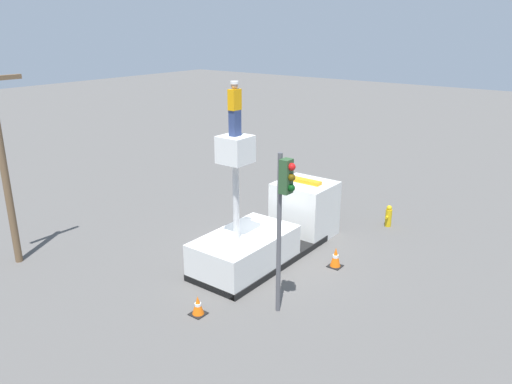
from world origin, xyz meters
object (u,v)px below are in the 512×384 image
Objects in this scene: worker at (235,109)px; traffic_cone_rear at (198,306)px; traffic_cone_curbside at (336,258)px; fire_hydrant at (389,216)px; utility_pole at (2,159)px; traffic_light_pole at (284,203)px; bucket_truck at (273,231)px.

worker is 6.27m from traffic_cone_rear.
traffic_cone_curbside is at bearing -43.53° from worker.
utility_pole is at bearing 140.46° from fire_hydrant.
worker is at bearing 136.47° from traffic_cone_curbside.
traffic_light_pole is at bearing -72.42° from utility_pole.
traffic_cone_curbside is at bearing -179.55° from fire_hydrant.
traffic_cone_rear is 0.09× the size of utility_pole.
fire_hydrant is at bearing 1.32° from traffic_light_pole.
fire_hydrant is (5.31, -2.46, -0.46)m from bucket_truck.
traffic_light_pole is 0.69× the size of utility_pole.
traffic_light_pole is (-1.07, -2.66, -2.32)m from worker.
traffic_light_pole is 4.17m from traffic_cone_rear.
traffic_cone_curbside is at bearing 2.46° from traffic_light_pole.
utility_pole is (-1.44, 7.86, 3.68)m from traffic_cone_rear.
bucket_truck is at bearing 100.59° from traffic_cone_curbside.
utility_pole reaches higher than traffic_cone_rear.
bucket_truck is 4.99m from traffic_cone_rear.
worker reaches higher than fire_hydrant.
bucket_truck is 4.02× the size of worker.
utility_pole is at bearing 131.54° from bucket_truck.
bucket_truck reaches higher than fire_hydrant.
traffic_cone_rear is at bearing 130.51° from traffic_light_pole.
bucket_truck is at bearing 8.19° from traffic_cone_rear.
traffic_cone_curbside is 12.36m from utility_pole.
worker is 2.79× the size of traffic_cone_rear.
fire_hydrant reaches higher than traffic_cone_rear.
traffic_cone_rear is at bearing 161.50° from traffic_cone_curbside.
fire_hydrant is 15.52m from utility_pole.
bucket_truck is 10.04m from utility_pole.
traffic_light_pole is at bearing -111.81° from worker.
utility_pole is (-3.11, 9.82, 0.40)m from traffic_light_pole.
traffic_light_pole is 4.90m from traffic_cone_curbside.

